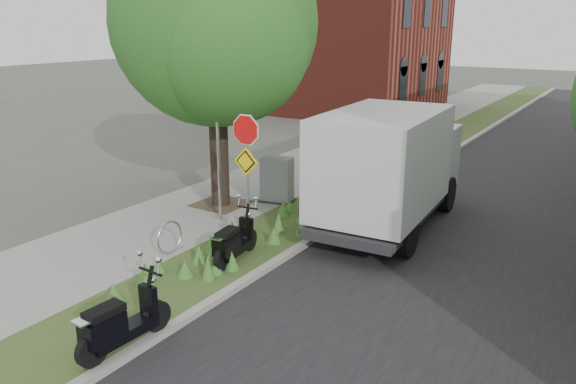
# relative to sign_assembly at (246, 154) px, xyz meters

# --- Properties ---
(ground) EXTENTS (120.00, 120.00, 0.00)m
(ground) POSITION_rel_sign_assembly_xyz_m (1.40, -0.58, -2.33)
(ground) COLOR #4C5147
(ground) RESTS_ON ground
(sidewalk_near) EXTENTS (3.50, 60.00, 0.12)m
(sidewalk_near) POSITION_rel_sign_assembly_xyz_m (-2.85, 9.42, -2.27)
(sidewalk_near) COLOR gray
(sidewalk_near) RESTS_ON ground
(verge) EXTENTS (2.00, 60.00, 0.12)m
(verge) POSITION_rel_sign_assembly_xyz_m (-0.10, 9.42, -2.27)
(verge) COLOR #324E21
(verge) RESTS_ON ground
(kerb_near) EXTENTS (0.20, 60.00, 0.13)m
(kerb_near) POSITION_rel_sign_assembly_xyz_m (0.90, 9.42, -2.26)
(kerb_near) COLOR #9E9991
(kerb_near) RESTS_ON ground
(road) EXTENTS (7.00, 60.00, 0.01)m
(road) POSITION_rel_sign_assembly_xyz_m (4.40, 9.42, -2.32)
(road) COLOR black
(road) RESTS_ON ground
(street_tree_main) EXTENTS (6.21, 5.54, 7.66)m
(street_tree_main) POSITION_rel_sign_assembly_xyz_m (-2.68, 2.28, 2.48)
(street_tree_main) COLOR black
(street_tree_main) RESTS_ON ground
(bare_post) EXTENTS (0.08, 0.08, 4.00)m
(bare_post) POSITION_rel_sign_assembly_xyz_m (-1.80, 1.22, -0.21)
(bare_post) COLOR #A5A8AD
(bare_post) RESTS_ON ground
(bike_hoop) EXTENTS (0.06, 0.78, 0.77)m
(bike_hoop) POSITION_rel_sign_assembly_xyz_m (-1.30, -1.18, -1.83)
(bike_hoop) COLOR #A5A8AD
(bike_hoop) RESTS_ON ground
(sign_assembly) EXTENTS (0.94, 0.08, 3.22)m
(sign_assembly) POSITION_rel_sign_assembly_xyz_m (0.00, 0.00, 0.00)
(sign_assembly) COLOR #A5A8AD
(sign_assembly) RESTS_ON ground
(brick_building) EXTENTS (9.40, 10.40, 8.30)m
(brick_building) POSITION_rel_sign_assembly_xyz_m (-8.10, 21.42, 1.88)
(brick_building) COLOR maroon
(brick_building) RESTS_ON ground
(scooter_near) EXTENTS (0.48, 1.69, 0.80)m
(scooter_near) POSITION_rel_sign_assembly_xyz_m (0.19, -0.85, -1.82)
(scooter_near) COLOR black
(scooter_near) RESTS_ON ground
(scooter_far) EXTENTS (0.43, 1.80, 0.86)m
(scooter_far) POSITION_rel_sign_assembly_xyz_m (0.79, -4.55, -1.79)
(scooter_far) COLOR black
(scooter_far) RESTS_ON ground
(box_truck) EXTENTS (2.64, 5.94, 2.62)m
(box_truck) POSITION_rel_sign_assembly_xyz_m (2.00, 3.29, -0.62)
(box_truck) COLOR #262628
(box_truck) RESTS_ON ground
(utility_cabinet) EXTENTS (1.08, 0.82, 1.29)m
(utility_cabinet) POSITION_rel_sign_assembly_xyz_m (-1.40, 3.31, -1.59)
(utility_cabinet) COLOR #262628
(utility_cabinet) RESTS_ON ground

